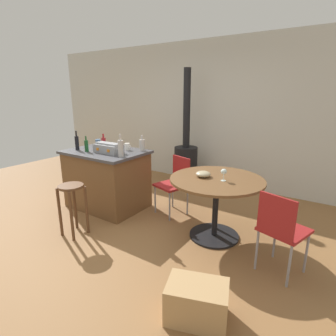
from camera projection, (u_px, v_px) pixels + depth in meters
The scene contains 19 objects.
ground_plane at pixel (119, 229), 3.59m from camera, with size 8.80×8.80×0.00m, color olive.
back_wall at pixel (206, 114), 5.23m from camera, with size 8.00×0.10×2.70m, color beige.
kitchen_island at pixel (107, 179), 4.20m from camera, with size 1.19×0.86×0.90m.
wooden_stool at pixel (72, 200), 3.34m from camera, with size 0.30×0.30×0.66m.
dining_table at pixel (216, 192), 3.25m from camera, with size 1.12×1.12×0.77m.
folding_chair_near at pixel (175, 181), 3.96m from camera, with size 0.50×0.50×0.85m.
folding_chair_far at pixel (281, 228), 2.57m from camera, with size 0.50×0.50×0.86m.
wood_stove at pixel (186, 158), 5.13m from camera, with size 0.44×0.45×2.17m.
toolbox at pixel (108, 148), 3.92m from camera, with size 0.43×0.22×0.15m.
bottle_0 at pixel (104, 142), 4.27m from camera, with size 0.07×0.07×0.22m.
bottle_1 at pixel (77, 143), 4.11m from camera, with size 0.06×0.06×0.29m.
bottle_2 at pixel (142, 145), 4.06m from camera, with size 0.08×0.08×0.24m.
bottle_3 at pixel (86, 146), 4.00m from camera, with size 0.06×0.06×0.23m.
bottle_4 at pixel (121, 148), 3.69m from camera, with size 0.08×0.08×0.31m.
cup_0 at pixel (127, 147), 4.11m from camera, with size 0.11×0.08×0.11m.
cup_1 at pixel (98, 142), 4.48m from camera, with size 0.12×0.08×0.10m.
wine_glass at pixel (224, 172), 3.09m from camera, with size 0.07×0.07×0.14m.
serving_bowl at pixel (203, 174), 3.25m from camera, with size 0.18×0.18×0.07m, color tan.
cardboard_box at pixel (197, 302), 2.13m from camera, with size 0.48×0.32×0.31m, color tan.
Camera 1 is at (2.34, -2.33, 1.76)m, focal length 28.78 mm.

